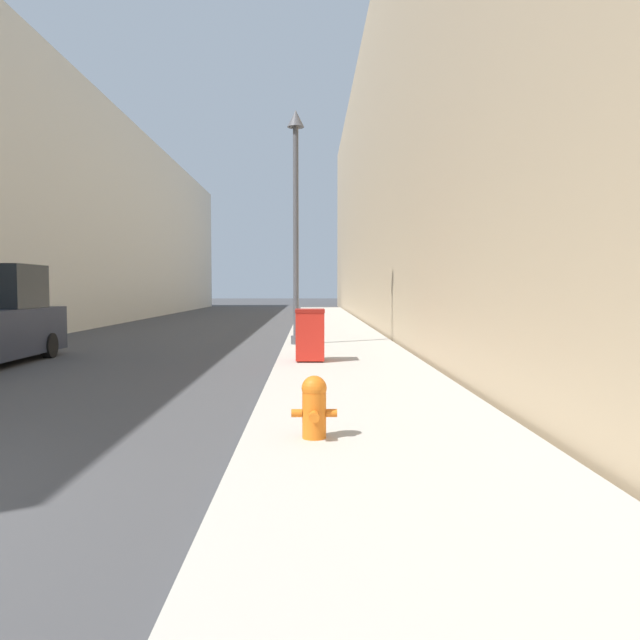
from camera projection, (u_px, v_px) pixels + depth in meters
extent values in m
cube|color=#B7B2A8|center=(335.00, 335.00, 22.79)|extent=(3.33, 60.00, 0.14)
cube|color=tan|center=(486.00, 176.00, 30.53)|extent=(12.00, 60.00, 14.52)
cylinder|color=orange|center=(314.00, 415.00, 6.87)|extent=(0.26, 0.26, 0.51)
sphere|color=orange|center=(314.00, 388.00, 6.86)|extent=(0.28, 0.28, 0.28)
cylinder|color=orange|center=(314.00, 381.00, 6.85)|extent=(0.07, 0.07, 0.06)
cylinder|color=orange|center=(314.00, 417.00, 6.68)|extent=(0.11, 0.12, 0.11)
cylinder|color=orange|center=(297.00, 413.00, 6.87)|extent=(0.12, 0.09, 0.09)
cylinder|color=orange|center=(332.00, 413.00, 6.87)|extent=(0.12, 0.09, 0.09)
cube|color=red|center=(310.00, 336.00, 14.06)|extent=(0.64, 0.68, 1.07)
cube|color=maroon|center=(310.00, 311.00, 14.03)|extent=(0.66, 0.70, 0.08)
cylinder|color=black|center=(298.00, 356.00, 14.37)|extent=(0.05, 0.16, 0.16)
cylinder|color=black|center=(322.00, 356.00, 14.38)|extent=(0.05, 0.16, 0.16)
cylinder|color=#4C4C51|center=(296.00, 340.00, 18.33)|extent=(0.30, 0.30, 0.25)
cylinder|color=#4C4C51|center=(296.00, 237.00, 18.17)|extent=(0.16, 0.16, 6.30)
cone|color=#4C4C51|center=(296.00, 119.00, 18.00)|extent=(0.49, 0.49, 0.49)
cylinder|color=black|center=(49.00, 345.00, 16.00)|extent=(0.24, 0.64, 0.64)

